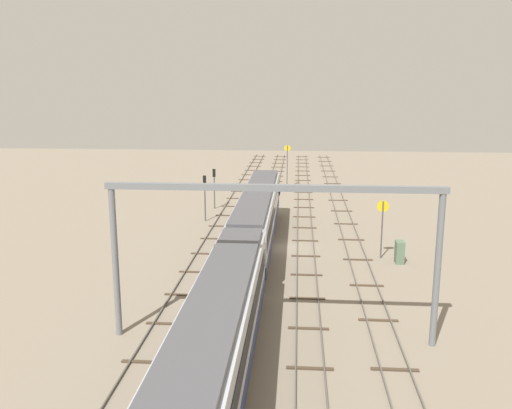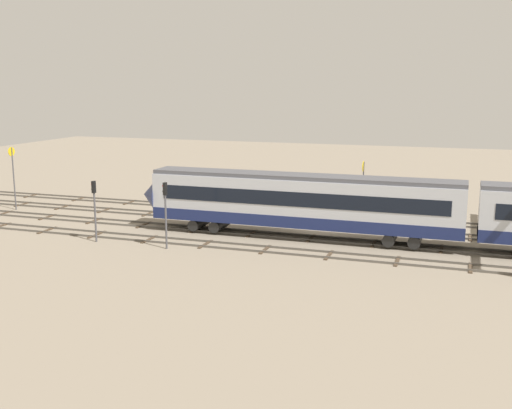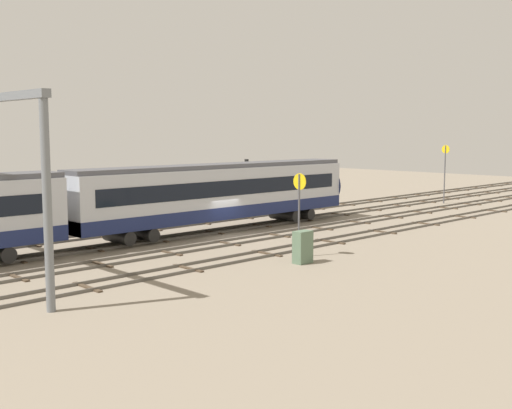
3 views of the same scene
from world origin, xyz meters
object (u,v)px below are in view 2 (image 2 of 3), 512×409
(speed_sign_mid_trackside, at_px, (363,180))
(relay_cabinet, at_px, (377,203))
(signal_light_trackside_approach, at_px, (165,206))
(signal_light_trackside_departure, at_px, (94,202))
(speed_sign_near_foreground, at_px, (13,171))

(speed_sign_mid_trackside, height_order, relay_cabinet, speed_sign_mid_trackside)
(signal_light_trackside_approach, distance_m, signal_light_trackside_departure, 5.94)
(speed_sign_mid_trackside, bearing_deg, signal_light_trackside_departure, 43.58)
(signal_light_trackside_approach, height_order, signal_light_trackside_departure, signal_light_trackside_approach)
(speed_sign_mid_trackside, height_order, signal_light_trackside_departure, speed_sign_mid_trackside)
(speed_sign_mid_trackside, bearing_deg, signal_light_trackside_approach, 55.43)
(speed_sign_near_foreground, height_order, speed_sign_mid_trackside, speed_sign_near_foreground)
(signal_light_trackside_approach, bearing_deg, signal_light_trackside_departure, -0.81)
(speed_sign_near_foreground, relative_size, speed_sign_mid_trackside, 1.22)
(signal_light_trackside_approach, relative_size, signal_light_trackside_departure, 1.04)
(signal_light_trackside_departure, height_order, relay_cabinet, signal_light_trackside_departure)
(relay_cabinet, bearing_deg, speed_sign_mid_trackside, 48.91)
(signal_light_trackside_departure, bearing_deg, speed_sign_mid_trackside, -136.42)
(speed_sign_mid_trackside, relative_size, relay_cabinet, 2.70)
(speed_sign_mid_trackside, distance_m, signal_light_trackside_departure, 24.04)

